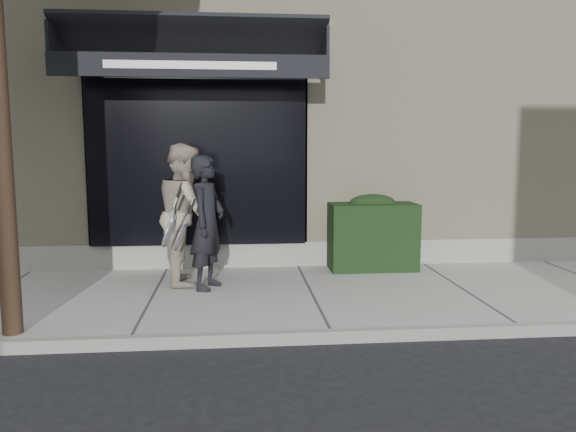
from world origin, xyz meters
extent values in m
plane|color=black|center=(0.00, 0.00, 0.00)|extent=(80.00, 80.00, 0.00)
cube|color=#9C9B97|center=(0.00, 0.00, 0.06)|extent=(20.00, 3.00, 0.12)
cube|color=gray|center=(0.00, -1.55, 0.07)|extent=(20.00, 0.10, 0.14)
cube|color=beige|center=(0.00, 5.00, 2.75)|extent=(14.00, 7.00, 5.50)
cube|color=gray|center=(0.00, 1.70, 0.25)|extent=(14.02, 0.42, 0.50)
cube|color=black|center=(-1.50, 1.55, 1.80)|extent=(3.20, 0.30, 2.60)
cube|color=gray|center=(-3.10, 1.70, 1.80)|extent=(0.08, 0.40, 2.60)
cube|color=gray|center=(0.10, 1.70, 1.80)|extent=(0.08, 0.40, 2.60)
cube|color=gray|center=(-1.50, 1.70, 3.14)|extent=(3.36, 0.40, 0.12)
cube|color=black|center=(-1.50, 1.00, 3.40)|extent=(3.60, 1.03, 0.55)
cube|color=black|center=(-1.50, 0.50, 3.01)|extent=(3.60, 0.05, 0.30)
cube|color=white|center=(-1.50, 0.47, 3.01)|extent=(2.20, 0.01, 0.10)
cube|color=black|center=(-3.28, 1.00, 3.32)|extent=(0.04, 1.00, 0.45)
cube|color=black|center=(0.28, 1.00, 3.32)|extent=(0.04, 1.00, 0.45)
cube|color=black|center=(1.10, 1.25, 0.62)|extent=(1.30, 0.70, 1.00)
ellipsoid|color=black|center=(1.10, 1.25, 1.12)|extent=(0.71, 0.38, 0.27)
imported|color=black|center=(-1.32, 0.30, 0.99)|extent=(0.62, 0.74, 1.74)
torus|color=silver|center=(-1.64, 0.00, 0.86)|extent=(0.19, 0.33, 0.29)
cylinder|color=silver|center=(-1.64, 0.00, 0.86)|extent=(0.16, 0.29, 0.25)
cylinder|color=silver|center=(-1.64, 0.00, 0.86)|extent=(0.17, 0.05, 0.09)
cylinder|color=black|center=(-1.64, 0.00, 0.86)|extent=(0.20, 0.07, 0.11)
torus|color=silver|center=(-1.77, -0.04, 0.91)|extent=(0.21, 0.33, 0.29)
cylinder|color=silver|center=(-1.77, -0.04, 0.91)|extent=(0.17, 0.29, 0.25)
cylinder|color=silver|center=(-1.77, -0.04, 0.91)|extent=(0.17, 0.06, 0.09)
cylinder|color=black|center=(-1.77, -0.04, 0.91)|extent=(0.20, 0.08, 0.11)
imported|color=#B7A792|center=(-1.62, 0.64, 1.07)|extent=(0.85, 1.02, 1.90)
torus|color=silver|center=(-1.81, 0.29, 1.02)|extent=(0.21, 0.33, 0.29)
cylinder|color=silver|center=(-1.81, 0.29, 1.02)|extent=(0.17, 0.29, 0.26)
cylinder|color=silver|center=(-1.81, 0.29, 1.02)|extent=(0.17, 0.07, 0.08)
cylinder|color=black|center=(-1.81, 0.29, 1.02)|extent=(0.20, 0.09, 0.10)
camera|label=1|loc=(-0.95, -6.98, 2.02)|focal=35.00mm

